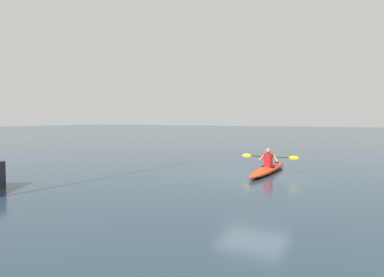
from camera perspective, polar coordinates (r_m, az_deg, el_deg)
ground_plane at (r=13.64m, az=9.66°, el=-5.98°), size 160.00×160.00×0.00m
kayak at (r=14.69m, az=11.95°, el=-4.81°), size 0.63×4.53×0.26m
kayaker at (r=14.67m, az=12.00°, el=-3.12°), size 2.31×0.41×0.72m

